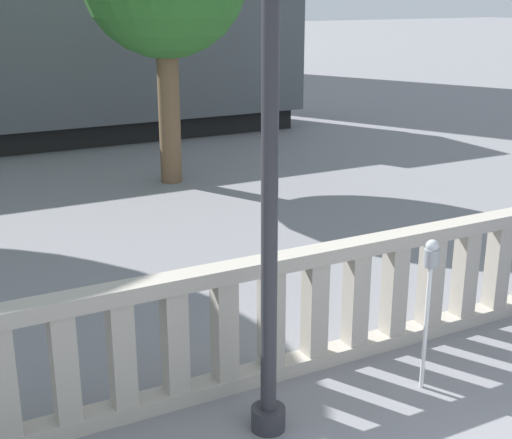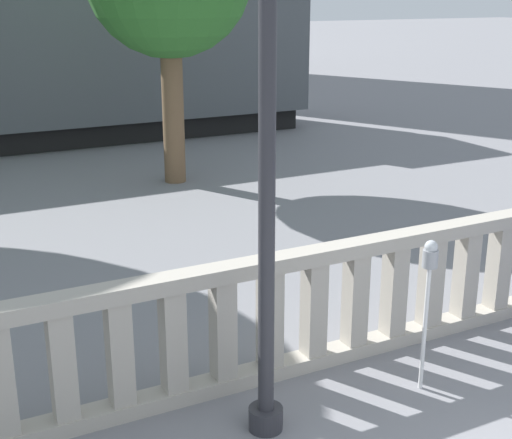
# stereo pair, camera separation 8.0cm
# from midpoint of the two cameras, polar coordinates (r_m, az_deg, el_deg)

# --- Properties ---
(balustrade) EXTENTS (15.80, 0.24, 1.24)m
(balustrade) POSITION_cam_midpoint_polar(r_m,az_deg,el_deg) (7.12, 6.06, -6.70)
(balustrade) COLOR #ADA599
(balustrade) RESTS_ON ground
(parking_meter) EXTENTS (0.14, 0.14, 1.47)m
(parking_meter) POSITION_cam_midpoint_polar(r_m,az_deg,el_deg) (6.58, 13.41, -4.39)
(parking_meter) COLOR silver
(parking_meter) RESTS_ON ground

